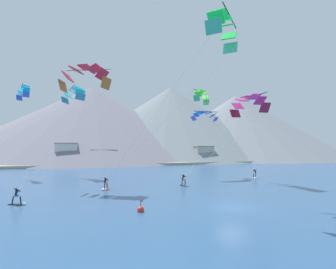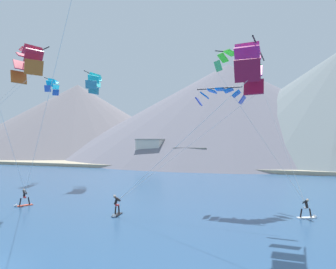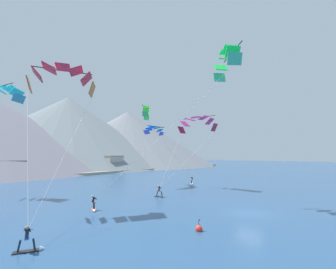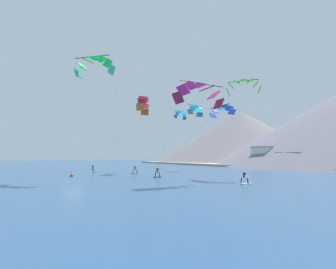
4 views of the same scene
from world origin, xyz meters
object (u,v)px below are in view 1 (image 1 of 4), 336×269
at_px(kitesurfer_near_lead, 105,186).
at_px(race_marker_buoy, 141,210).
at_px(parafoil_kite_distant_mid_solo, 74,93).
at_px(parafoil_kite_distant_low_drift, 205,115).
at_px(parafoil_kite_near_trail, 248,103).
at_px(parafoil_kite_near_lead, 222,28).
at_px(parafoil_kite_mid_center, 85,75).
at_px(parafoil_kite_far_left, 202,96).
at_px(kitesurfer_mid_center, 19,200).
at_px(parafoil_kite_distant_high_outer, 24,91).
at_px(kitesurfer_far_left, 255,175).
at_px(kitesurfer_near_trail, 184,182).

relative_size(kitesurfer_near_lead, race_marker_buoy, 1.69).
bearing_deg(kitesurfer_near_lead, race_marker_buoy, -81.87).
bearing_deg(parafoil_kite_distant_mid_solo, parafoil_kite_distant_low_drift, -26.62).
height_order(parafoil_kite_near_trail, race_marker_buoy, parafoil_kite_near_trail).
bearing_deg(parafoil_kite_near_lead, kitesurfer_near_lead, 133.67).
xyz_separation_m(parafoil_kite_mid_center, parafoil_kite_far_left, (21.18, 7.96, 0.12)).
xyz_separation_m(kitesurfer_mid_center, parafoil_kite_distant_high_outer, (-4.45, 25.24, 14.77)).
bearing_deg(parafoil_kite_mid_center, parafoil_kite_distant_low_drift, 12.67).
relative_size(parafoil_kite_near_lead, parafoil_kite_distant_low_drift, 3.41).
relative_size(kitesurfer_far_left, parafoil_kite_near_lead, 0.10).
bearing_deg(kitesurfer_near_trail, parafoil_kite_mid_center, 164.79).
bearing_deg(race_marker_buoy, kitesurfer_near_trail, 53.64).
bearing_deg(parafoil_kite_distant_high_outer, race_marker_buoy, -65.39).
distance_m(kitesurfer_near_trail, parafoil_kite_far_left, 20.15).
relative_size(parafoil_kite_mid_center, race_marker_buoy, 14.49).
relative_size(parafoil_kite_near_trail, parafoil_kite_far_left, 0.80).
xyz_separation_m(kitesurfer_mid_center, parafoil_kite_far_left, (26.83, 17.14, 14.37)).
bearing_deg(parafoil_kite_far_left, kitesurfer_far_left, -45.98).
distance_m(kitesurfer_near_trail, parafoil_kite_distant_low_drift, 14.79).
bearing_deg(kitesurfer_far_left, kitesurfer_near_lead, -170.22).
bearing_deg(parafoil_kite_distant_low_drift, race_marker_buoy, -128.66).
distance_m(kitesurfer_mid_center, parafoil_kite_near_lead, 25.07).
bearing_deg(kitesurfer_near_lead, parafoil_kite_distant_high_outer, 123.25).
relative_size(kitesurfer_far_left, parafoil_kite_near_trail, 0.15).
distance_m(parafoil_kite_far_left, parafoil_kite_distant_low_drift, 5.51).
xyz_separation_m(parafoil_kite_near_trail, parafoil_kite_mid_center, (-23.57, 2.79, 2.87)).
relative_size(kitesurfer_far_left, parafoil_kite_far_left, 0.12).
bearing_deg(kitesurfer_mid_center, race_marker_buoy, -31.24).
relative_size(kitesurfer_mid_center, parafoil_kite_distant_high_outer, 0.35).
relative_size(kitesurfer_mid_center, parafoil_kite_near_trail, 0.15).
bearing_deg(parafoil_kite_near_lead, parafoil_kite_distant_mid_solo, 116.16).
height_order(parafoil_kite_mid_center, race_marker_buoy, parafoil_kite_mid_center).
distance_m(kitesurfer_far_left, parafoil_kite_far_left, 17.15).
relative_size(kitesurfer_far_left, parafoil_kite_distant_low_drift, 0.35).
bearing_deg(parafoil_kite_distant_low_drift, parafoil_kite_near_lead, -111.62).
relative_size(parafoil_kite_distant_high_outer, race_marker_buoy, 4.76).
xyz_separation_m(parafoil_kite_distant_high_outer, race_marker_buoy, (14.30, -31.21, -15.08)).
xyz_separation_m(kitesurfer_far_left, parafoil_kite_near_trail, (-4.13, -4.00, 11.37)).
xyz_separation_m(parafoil_kite_near_trail, parafoil_kite_far_left, (-2.39, 10.75, 2.99)).
relative_size(kitesurfer_near_lead, kitesurfer_far_left, 1.00).
bearing_deg(parafoil_kite_distant_high_outer, kitesurfer_far_left, -21.45).
bearing_deg(parafoil_kite_distant_low_drift, kitesurfer_mid_center, -151.88).
bearing_deg(race_marker_buoy, parafoil_kite_distant_low_drift, 51.34).
bearing_deg(parafoil_kite_distant_low_drift, parafoil_kite_near_trail, -63.29).
bearing_deg(kitesurfer_near_trail, kitesurfer_near_lead, 178.08).
xyz_separation_m(parafoil_kite_distant_low_drift, parafoil_kite_distant_mid_solo, (-21.52, 10.78, 4.43)).
xyz_separation_m(kitesurfer_near_lead, kitesurfer_far_left, (25.21, 4.35, 0.02)).
distance_m(parafoil_kite_mid_center, parafoil_kite_distant_mid_solo, 15.35).
xyz_separation_m(kitesurfer_far_left, parafoil_kite_distant_high_outer, (-37.79, 14.85, 14.76)).
relative_size(kitesurfer_near_lead, kitesurfer_near_trail, 0.97).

